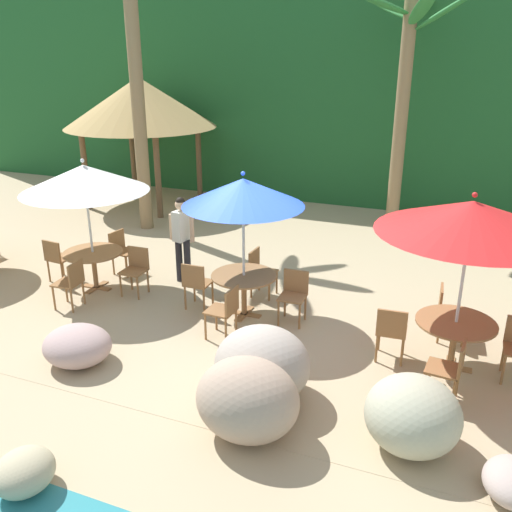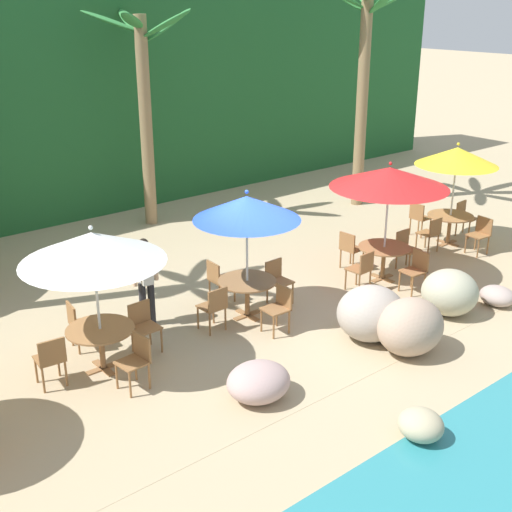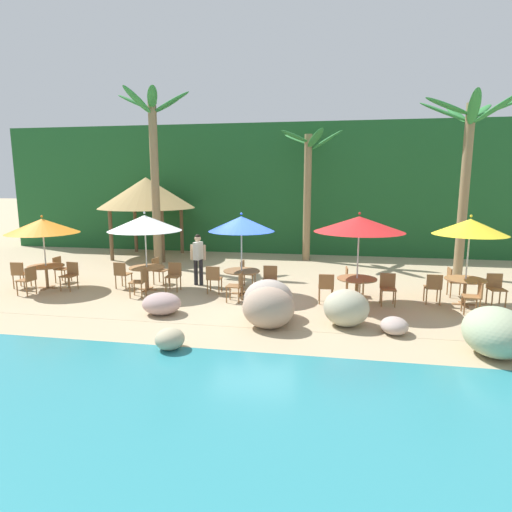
% 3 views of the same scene
% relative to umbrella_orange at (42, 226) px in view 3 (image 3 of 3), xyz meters
% --- Properties ---
extents(ground_plane, '(120.00, 120.00, 0.00)m').
position_rel_umbrella_orange_xyz_m(ground_plane, '(6.76, 0.06, -2.01)').
color(ground_plane, tan).
extents(terrace_deck, '(18.00, 5.20, 0.01)m').
position_rel_umbrella_orange_xyz_m(terrace_deck, '(6.76, 0.06, -2.01)').
color(terrace_deck, tan).
rests_on(terrace_deck, ground).
extents(foliage_backdrop, '(28.00, 2.40, 6.00)m').
position_rel_umbrella_orange_xyz_m(foliage_backdrop, '(6.76, 9.06, 0.99)').
color(foliage_backdrop, '#1E5628').
rests_on(foliage_backdrop, ground).
extents(rock_seawall, '(11.03, 3.32, 0.98)m').
position_rel_umbrella_orange_xyz_m(rock_seawall, '(9.78, -2.43, -1.58)').
color(rock_seawall, tan).
rests_on(rock_seawall, ground).
extents(umbrella_orange, '(2.20, 2.20, 2.35)m').
position_rel_umbrella_orange_xyz_m(umbrella_orange, '(0.00, 0.00, 0.00)').
color(umbrella_orange, silver).
rests_on(umbrella_orange, ground).
extents(dining_table_orange, '(1.10, 1.10, 0.74)m').
position_rel_umbrella_orange_xyz_m(dining_table_orange, '(0.00, 0.00, -1.40)').
color(dining_table_orange, olive).
rests_on(dining_table_orange, ground).
extents(chair_orange_seaward, '(0.47, 0.48, 0.87)m').
position_rel_umbrella_orange_xyz_m(chair_orange_seaward, '(0.85, -0.02, -1.50)').
color(chair_orange_seaward, olive).
rests_on(chair_orange_seaward, ground).
extents(chair_orange_inland, '(0.43, 0.42, 0.87)m').
position_rel_umbrella_orange_xyz_m(chair_orange_inland, '(-0.09, 0.85, -1.50)').
color(chair_orange_inland, olive).
rests_on(chair_orange_inland, ground).
extents(chair_orange_left, '(0.45, 0.46, 0.87)m').
position_rel_umbrella_orange_xyz_m(chair_orange_left, '(-0.84, -0.16, -1.50)').
color(chair_orange_left, olive).
rests_on(chair_orange_left, ground).
extents(chair_orange_right, '(0.47, 0.46, 0.87)m').
position_rel_umbrella_orange_xyz_m(chair_orange_right, '(0.01, -0.85, -1.50)').
color(chair_orange_right, olive).
rests_on(chair_orange_right, ground).
extents(umbrella_white, '(2.27, 2.27, 2.48)m').
position_rel_umbrella_orange_xyz_m(umbrella_white, '(3.25, 0.38, 0.11)').
color(umbrella_white, silver).
rests_on(umbrella_white, ground).
extents(dining_table_white, '(1.10, 1.10, 0.74)m').
position_rel_umbrella_orange_xyz_m(dining_table_white, '(3.25, 0.38, -1.40)').
color(dining_table_white, olive).
rests_on(dining_table_white, ground).
extents(chair_white_seaward, '(0.43, 0.44, 0.87)m').
position_rel_umbrella_orange_xyz_m(chair_white_seaward, '(4.10, 0.50, -1.50)').
color(chair_white_seaward, olive).
rests_on(chair_white_seaward, ground).
extents(chair_white_inland, '(0.48, 0.47, 0.87)m').
position_rel_umbrella_orange_xyz_m(chair_white_inland, '(3.27, 1.24, -1.50)').
color(chair_white_inland, olive).
rests_on(chair_white_inland, ground).
extents(chair_white_left, '(0.46, 0.47, 0.87)m').
position_rel_umbrella_orange_xyz_m(chair_white_left, '(2.40, 0.37, -1.50)').
color(chair_white_left, olive).
rests_on(chair_white_left, ground).
extents(chair_white_right, '(0.46, 0.46, 0.87)m').
position_rel_umbrella_orange_xyz_m(chair_white_right, '(3.42, -0.46, -1.50)').
color(chair_white_right, olive).
rests_on(chair_white_right, ground).
extents(umbrella_blue, '(1.97, 1.97, 2.49)m').
position_rel_umbrella_orange_xyz_m(umbrella_blue, '(6.30, 0.41, 0.14)').
color(umbrella_blue, silver).
rests_on(umbrella_blue, ground).
extents(dining_table_blue, '(1.10, 1.10, 0.74)m').
position_rel_umbrella_orange_xyz_m(dining_table_blue, '(6.30, 0.41, -1.40)').
color(dining_table_blue, olive).
rests_on(dining_table_blue, ground).
extents(chair_blue_seaward, '(0.43, 0.44, 0.87)m').
position_rel_umbrella_orange_xyz_m(chair_blue_seaward, '(7.14, 0.52, -1.50)').
color(chair_blue_seaward, olive).
rests_on(chair_blue_seaward, ground).
extents(chair_blue_inland, '(0.45, 0.44, 0.87)m').
position_rel_umbrella_orange_xyz_m(chair_blue_inland, '(6.25, 1.26, -1.50)').
color(chair_blue_inland, olive).
rests_on(chair_blue_inland, ground).
extents(chair_blue_left, '(0.43, 0.44, 0.87)m').
position_rel_umbrella_orange_xyz_m(chair_blue_left, '(5.45, 0.30, -1.50)').
color(chair_blue_left, olive).
rests_on(chair_blue_left, ground).
extents(chair_blue_right, '(0.45, 0.44, 0.87)m').
position_rel_umbrella_orange_xyz_m(chair_blue_right, '(6.35, -0.45, -1.50)').
color(chair_blue_right, olive).
rests_on(chair_blue_right, ground).
extents(umbrella_red, '(2.46, 2.46, 2.58)m').
position_rel_umbrella_orange_xyz_m(umbrella_red, '(9.68, -0.04, 0.24)').
color(umbrella_red, silver).
rests_on(umbrella_red, ground).
extents(dining_table_red, '(1.10, 1.10, 0.74)m').
position_rel_umbrella_orange_xyz_m(dining_table_red, '(9.68, -0.04, -1.40)').
color(dining_table_red, olive).
rests_on(dining_table_red, ground).
extents(chair_red_seaward, '(0.42, 0.43, 0.87)m').
position_rel_umbrella_orange_xyz_m(chair_red_seaward, '(10.53, 0.05, -1.50)').
color(chair_red_seaward, olive).
rests_on(chair_red_seaward, ground).
extents(chair_red_inland, '(0.45, 0.45, 0.87)m').
position_rel_umbrella_orange_xyz_m(chair_red_inland, '(9.53, 0.80, -1.50)').
color(chair_red_inland, olive).
rests_on(chair_red_inland, ground).
extents(chair_red_left, '(0.45, 0.45, 0.87)m').
position_rel_umbrella_orange_xyz_m(chair_red_left, '(8.84, -0.18, -1.50)').
color(chair_red_left, olive).
rests_on(chair_red_left, ground).
extents(chair_red_right, '(0.47, 0.46, 0.87)m').
position_rel_umbrella_orange_xyz_m(chair_red_right, '(9.69, -0.89, -1.50)').
color(chair_red_right, olive).
rests_on(chair_red_right, ground).
extents(umbrella_yellow, '(1.94, 1.94, 2.52)m').
position_rel_umbrella_orange_xyz_m(umbrella_yellow, '(12.63, 0.39, 0.17)').
color(umbrella_yellow, silver).
rests_on(umbrella_yellow, ground).
extents(dining_table_yellow, '(1.10, 1.10, 0.74)m').
position_rel_umbrella_orange_xyz_m(dining_table_yellow, '(12.63, 0.39, -1.40)').
color(dining_table_yellow, olive).
rests_on(dining_table_yellow, ground).
extents(chair_yellow_seaward, '(0.45, 0.46, 0.87)m').
position_rel_umbrella_orange_xyz_m(chair_yellow_seaward, '(13.47, 0.55, -1.50)').
color(chair_yellow_seaward, olive).
rests_on(chair_yellow_seaward, ground).
extents(chair_yellow_inland, '(0.43, 0.43, 0.87)m').
position_rel_umbrella_orange_xyz_m(chair_yellow_inland, '(12.53, 1.24, -1.50)').
color(chair_yellow_inland, olive).
rests_on(chair_yellow_inland, ground).
extents(chair_yellow_left, '(0.42, 0.43, 0.87)m').
position_rel_umbrella_orange_xyz_m(chair_yellow_left, '(11.78, 0.30, -1.50)').
color(chair_yellow_left, olive).
rests_on(chair_yellow_left, ground).
extents(chair_yellow_right, '(0.46, 0.46, 0.87)m').
position_rel_umbrella_orange_xyz_m(chair_yellow_right, '(12.65, -0.46, -1.50)').
color(chair_yellow_right, olive).
rests_on(chair_yellow_right, ground).
extents(palm_tree_nearest, '(2.98, 2.91, 6.74)m').
position_rel_umbrella_orange_xyz_m(palm_tree_nearest, '(2.10, 3.99, 2.41)').
color(palm_tree_nearest, olive).
rests_on(palm_tree_nearest, ground).
extents(palm_tree_second, '(2.63, 2.85, 5.47)m').
position_rel_umbrella_orange_xyz_m(palm_tree_second, '(7.87, 6.46, 1.56)').
color(palm_tree_second, olive).
rests_on(palm_tree_second, ground).
extents(palm_tree_third, '(3.46, 3.39, 6.24)m').
position_rel_umbrella_orange_xyz_m(palm_tree_third, '(13.45, 4.18, 2.29)').
color(palm_tree_third, olive).
rests_on(palm_tree_third, ground).
extents(palapa_hut, '(4.26, 4.26, 3.55)m').
position_rel_umbrella_orange_xyz_m(palapa_hut, '(0.77, 6.06, 0.85)').
color(palapa_hut, brown).
rests_on(palapa_hut, ground).
extents(waiter_in_white, '(0.52, 0.37, 1.70)m').
position_rel_umbrella_orange_xyz_m(waiter_in_white, '(4.65, 1.29, -1.03)').
color(waiter_in_white, '#232328').
rests_on(waiter_in_white, ground).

